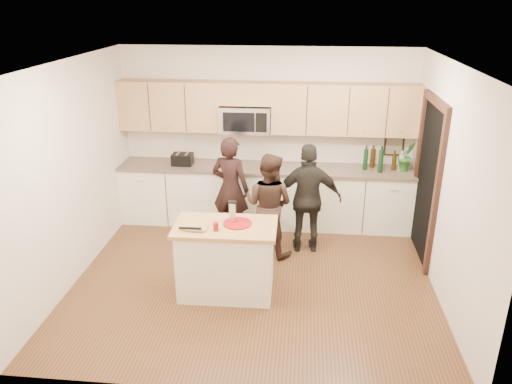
# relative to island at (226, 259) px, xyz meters

# --- Properties ---
(floor) EXTENTS (4.50, 4.50, 0.00)m
(floor) POSITION_rel_island_xyz_m (0.30, 0.35, -0.45)
(floor) COLOR brown
(floor) RESTS_ON ground
(room_shell) EXTENTS (4.52, 4.02, 2.71)m
(room_shell) POSITION_rel_island_xyz_m (0.30, 0.35, 1.28)
(room_shell) COLOR beige
(room_shell) RESTS_ON ground
(back_cabinetry) EXTENTS (4.50, 0.66, 0.94)m
(back_cabinetry) POSITION_rel_island_xyz_m (0.30, 2.04, 0.02)
(back_cabinetry) COLOR white
(back_cabinetry) RESTS_ON ground
(upper_cabinetry) EXTENTS (4.50, 0.33, 0.75)m
(upper_cabinetry) POSITION_rel_island_xyz_m (0.33, 2.19, 1.39)
(upper_cabinetry) COLOR tan
(upper_cabinetry) RESTS_ON ground
(microwave) EXTENTS (0.76, 0.41, 0.40)m
(microwave) POSITION_rel_island_xyz_m (-0.01, 2.15, 1.20)
(microwave) COLOR silver
(microwave) RESTS_ON ground
(doorway) EXTENTS (0.06, 1.25, 2.20)m
(doorway) POSITION_rel_island_xyz_m (2.53, 1.25, 0.70)
(doorway) COLOR black
(doorway) RESTS_ON ground
(framed_picture) EXTENTS (0.30, 0.03, 0.38)m
(framed_picture) POSITION_rel_island_xyz_m (2.25, 2.34, 0.83)
(framed_picture) COLOR black
(framed_picture) RESTS_ON ground
(dish_towel) EXTENTS (0.34, 0.60, 0.48)m
(dish_towel) POSITION_rel_island_xyz_m (-0.65, 1.85, 0.35)
(dish_towel) COLOR white
(dish_towel) RESTS_ON ground
(island) EXTENTS (1.21, 0.72, 0.90)m
(island) POSITION_rel_island_xyz_m (0.00, 0.00, 0.00)
(island) COLOR white
(island) RESTS_ON ground
(red_plate) EXTENTS (0.34, 0.34, 0.02)m
(red_plate) POSITION_rel_island_xyz_m (0.14, 0.05, 0.45)
(red_plate) COLOR #9B0E0F
(red_plate) RESTS_ON island
(box_grater) EXTENTS (0.09, 0.07, 0.25)m
(box_grater) POSITION_rel_island_xyz_m (0.08, 0.09, 0.59)
(box_grater) COLOR silver
(box_grater) RESTS_ON red_plate
(drink_glass) EXTENTS (0.06, 0.06, 0.10)m
(drink_glass) POSITION_rel_island_xyz_m (-0.08, -0.14, 0.49)
(drink_glass) COLOR maroon
(drink_glass) RESTS_ON island
(cutting_board) EXTENTS (0.25, 0.17, 0.02)m
(cutting_board) POSITION_rel_island_xyz_m (-0.31, -0.13, 0.46)
(cutting_board) COLOR #AD8148
(cutting_board) RESTS_ON island
(tongs) EXTENTS (0.26, 0.04, 0.02)m
(tongs) POSITION_rel_island_xyz_m (-0.38, -0.18, 0.47)
(tongs) COLOR black
(tongs) RESTS_ON cutting_board
(knife) EXTENTS (0.19, 0.03, 0.01)m
(knife) POSITION_rel_island_xyz_m (-0.32, -0.22, 0.47)
(knife) COLOR silver
(knife) RESTS_ON cutting_board
(toaster) EXTENTS (0.31, 0.24, 0.18)m
(toaster) POSITION_rel_island_xyz_m (-0.99, 2.02, 0.57)
(toaster) COLOR black
(toaster) RESTS_ON back_cabinetry
(bottle_cluster) EXTENTS (0.61, 0.31, 0.40)m
(bottle_cluster) POSITION_rel_island_xyz_m (2.06, 2.08, 0.66)
(bottle_cluster) COLOR black
(bottle_cluster) RESTS_ON back_cabinetry
(orchid) EXTENTS (0.30, 0.27, 0.45)m
(orchid) POSITION_rel_island_xyz_m (2.40, 2.07, 0.71)
(orchid) COLOR #2F722D
(orchid) RESTS_ON back_cabinetry
(woman_left) EXTENTS (0.65, 0.51, 1.55)m
(woman_left) POSITION_rel_island_xyz_m (-0.16, 1.48, 0.32)
(woman_left) COLOR black
(woman_left) RESTS_ON ground
(woman_center) EXTENTS (0.86, 0.77, 1.45)m
(woman_center) POSITION_rel_island_xyz_m (0.43, 1.07, 0.27)
(woman_center) COLOR #322019
(woman_center) RESTS_ON ground
(woman_right) EXTENTS (0.93, 0.43, 1.56)m
(woman_right) POSITION_rel_island_xyz_m (0.97, 1.20, 0.33)
(woman_right) COLOR black
(woman_right) RESTS_ON ground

